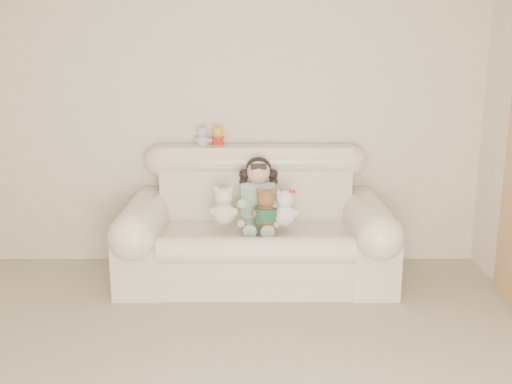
{
  "coord_description": "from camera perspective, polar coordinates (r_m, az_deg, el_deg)",
  "views": [
    {
      "loc": [
        0.34,
        -2.47,
        1.8
      ],
      "look_at": [
        0.36,
        1.9,
        0.75
      ],
      "focal_mm": 41.89,
      "sensor_mm": 36.0,
      "label": 1
    }
  ],
  "objects": [
    {
      "name": "wall_back",
      "position": [
        5.0,
        -4.14,
        7.76
      ],
      "size": [
        4.5,
        0.0,
        4.5
      ],
      "primitive_type": "plane",
      "rotation": [
        1.57,
        0.0,
        0.0
      ],
      "color": "beige",
      "rests_on": "ground"
    },
    {
      "name": "sofa",
      "position": [
        4.64,
        -0.0,
        -2.53
      ],
      "size": [
        2.1,
        0.95,
        1.03
      ],
      "primitive_type": null,
      "color": "#FAEBCA",
      "rests_on": "floor"
    },
    {
      "name": "seated_child",
      "position": [
        4.67,
        0.24,
        -0.02
      ],
      "size": [
        0.36,
        0.44,
        0.57
      ],
      "primitive_type": null,
      "rotation": [
        0.0,
        0.0,
        -0.06
      ],
      "color": "#2D6E36",
      "rests_on": "sofa"
    },
    {
      "name": "brown_teddy",
      "position": [
        4.46,
        0.95,
        -1.15
      ],
      "size": [
        0.26,
        0.23,
        0.34
      ],
      "primitive_type": null,
      "rotation": [
        0.0,
        0.0,
        -0.37
      ],
      "color": "brown",
      "rests_on": "sofa"
    },
    {
      "name": "white_cat",
      "position": [
        4.47,
        2.79,
        -1.15
      ],
      "size": [
        0.26,
        0.22,
        0.34
      ],
      "primitive_type": null,
      "rotation": [
        0.0,
        0.0,
        0.3
      ],
      "color": "silver",
      "rests_on": "sofa"
    },
    {
      "name": "cream_teddy",
      "position": [
        4.51,
        -3.12,
        -0.95
      ],
      "size": [
        0.25,
        0.21,
        0.35
      ],
      "primitive_type": null,
      "rotation": [
        0.0,
        0.0,
        0.17
      ],
      "color": "silver",
      "rests_on": "sofa"
    },
    {
      "name": "yellow_mini_bear",
      "position": [
        4.89,
        -3.65,
        5.46
      ],
      "size": [
        0.15,
        0.12,
        0.21
      ],
      "primitive_type": null,
      "rotation": [
        0.0,
        0.0,
        0.14
      ],
      "color": "gold",
      "rests_on": "sofa"
    },
    {
      "name": "grey_mini_plush",
      "position": [
        4.91,
        -5.1,
        5.43
      ],
      "size": [
        0.14,
        0.11,
        0.2
      ],
      "primitive_type": null,
      "rotation": [
        0.0,
        0.0,
        0.09
      ],
      "color": "silver",
      "rests_on": "sofa"
    }
  ]
}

